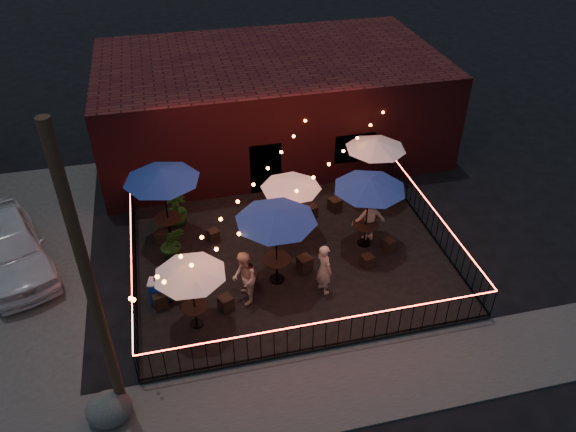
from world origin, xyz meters
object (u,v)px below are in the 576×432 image
cooler (159,290)px  cafe_table_3 (291,184)px  cafe_table_0 (190,271)px  cafe_table_5 (376,145)px  utility_pole (92,292)px  cafe_table_2 (276,216)px  cafe_table_4 (370,185)px  cafe_table_1 (161,176)px  boulder (109,409)px

cooler → cafe_table_3: bearing=39.5°
cafe_table_0 → cafe_table_5: size_ratio=0.95×
cafe_table_5 → cooler: size_ratio=3.52×
utility_pole → cafe_table_5: size_ratio=3.00×
utility_pole → cooler: (1.10, 3.53, -3.47)m
cafe_table_2 → cafe_table_4: bearing=18.4°
cafe_table_5 → cafe_table_0: bearing=-144.8°
cafe_table_1 → cafe_table_2: 4.27m
utility_pole → cooler: bearing=72.7°
cafe_table_5 → cafe_table_1: bearing=-174.0°
cafe_table_4 → boulder: (-8.30, -4.92, -2.14)m
utility_pole → cafe_table_1: bearing=76.2°
cafe_table_1 → cafe_table_5: 7.65m
cafe_table_3 → cooler: bearing=-153.8°
cafe_table_0 → cafe_table_2: 2.99m
utility_pole → cafe_table_1: utility_pole is taller
cafe_table_0 → cafe_table_2: bearing=26.2°
cafe_table_0 → cafe_table_2: cafe_table_2 is taller
cooler → boulder: size_ratio=0.76×
utility_pole → cafe_table_4: size_ratio=3.07×
cafe_table_2 → boulder: 6.69m
cafe_table_5 → cafe_table_3: bearing=-156.2°
cafe_table_2 → cooler: size_ratio=4.22×
cafe_table_3 → cooler: (-4.58, -2.26, -1.66)m
cafe_table_4 → cooler: (-6.89, -1.16, -2.00)m
boulder → cafe_table_0: bearing=46.9°
cafe_table_0 → cafe_table_1: size_ratio=0.89×
cafe_table_0 → cafe_table_3: (3.63, 3.49, 0.03)m
utility_pole → cafe_table_3: 8.31m
cafe_table_0 → cafe_table_1: (-0.46, 4.24, 0.49)m
cafe_table_3 → cafe_table_4: bearing=-25.4°
cafe_table_1 → cafe_table_5: bearing=6.0°
cafe_table_3 → cafe_table_2: bearing=-114.1°
cafe_table_2 → cooler: (-3.61, -0.07, -2.08)m
cafe_table_0 → cafe_table_3: cafe_table_3 is taller
cafe_table_2 → cafe_table_3: (0.98, 2.18, -0.42)m
cafe_table_2 → cafe_table_3: 2.43m
cafe_table_3 → cooler: size_ratio=3.37×
cooler → boulder: 4.02m
cafe_table_3 → boulder: 8.68m
cafe_table_3 → cafe_table_5: size_ratio=0.96×
cafe_table_0 → boulder: 3.89m
cafe_table_0 → cafe_table_4: (5.94, 2.40, 0.37)m
cooler → utility_pole: bearing=-94.1°
cafe_table_0 → cafe_table_4: size_ratio=0.97×
utility_pole → cafe_table_4: bearing=30.4°
cafe_table_3 → cafe_table_5: (3.51, 1.55, 0.18)m
cafe_table_5 → boulder: cafe_table_5 is taller
cafe_table_3 → cafe_table_5: bearing=23.8°
boulder → cooler: bearing=69.5°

